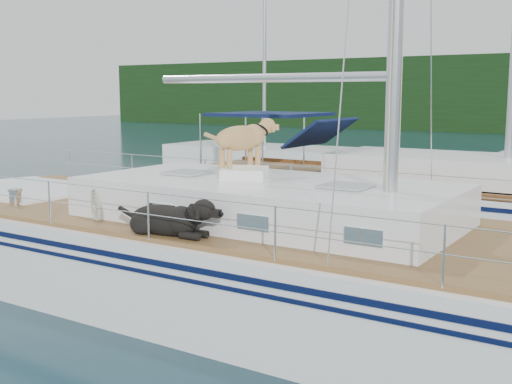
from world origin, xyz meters
The scene contains 4 objects.
ground centered at (0.00, 0.00, 0.00)m, with size 120.00×120.00×0.00m, color black.
main_sailboat centered at (0.09, 0.00, 0.68)m, with size 12.00×3.80×14.01m.
neighbor_sailboat centered at (0.47, 6.04, 0.63)m, with size 11.00×3.50×13.30m.
bg_boat_west centered at (-8.00, 14.00, 0.45)m, with size 8.00×3.00×11.65m.
Camera 1 is at (5.44, -7.47, 3.00)m, focal length 45.00 mm.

